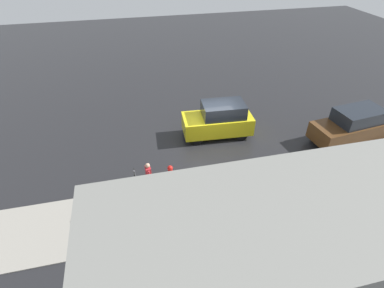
{
  "coord_description": "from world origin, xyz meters",
  "views": [
    {
      "loc": [
        4.36,
        12.96,
        9.95
      ],
      "look_at": [
        1.54,
        0.92,
        0.9
      ],
      "focal_mm": 28.0,
      "sensor_mm": 36.0,
      "label": 1
    }
  ],
  "objects": [
    {
      "name": "kerb_strip",
      "position": [
        0.0,
        4.2,
        0.02
      ],
      "size": [
        24.0,
        3.2,
        0.04
      ],
      "primitive_type": "cube",
      "color": "gray",
      "rests_on": "ground"
    },
    {
      "name": "moving_hatchback",
      "position": [
        -0.43,
        -0.82,
        1.03
      ],
      "size": [
        4.0,
        1.94,
        2.06
      ],
      "color": "yellow",
      "rests_on": "ground"
    },
    {
      "name": "ground_plane",
      "position": [
        0.0,
        0.0,
        0.0
      ],
      "size": [
        60.0,
        60.0,
        0.0
      ],
      "primitive_type": "plane",
      "color": "black"
    },
    {
      "name": "metal_railing",
      "position": [
        -0.32,
        5.77,
        0.71
      ],
      "size": [
        8.15,
        0.04,
        1.05
      ],
      "color": "#B7BABF",
      "rests_on": "ground"
    },
    {
      "name": "parked_sedan",
      "position": [
        -7.43,
        1.41,
        1.0
      ],
      "size": [
        4.47,
        2.23,
        1.98
      ],
      "color": "#513319",
      "rests_on": "ground"
    },
    {
      "name": "pedestrian",
      "position": [
        3.96,
        2.36,
        0.68
      ],
      "size": [
        0.27,
        0.57,
        1.22
      ],
      "color": "#B2262D",
      "rests_on": "ground"
    },
    {
      "name": "fire_hydrant",
      "position": [
        2.92,
        2.26,
        0.4
      ],
      "size": [
        0.42,
        0.31,
        0.8
      ],
      "color": "red",
      "rests_on": "ground"
    },
    {
      "name": "sign_post",
      "position": [
        4.56,
        4.1,
        1.58
      ],
      "size": [
        0.07,
        0.44,
        2.4
      ],
      "color": "#4C4C51",
      "rests_on": "ground"
    }
  ]
}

